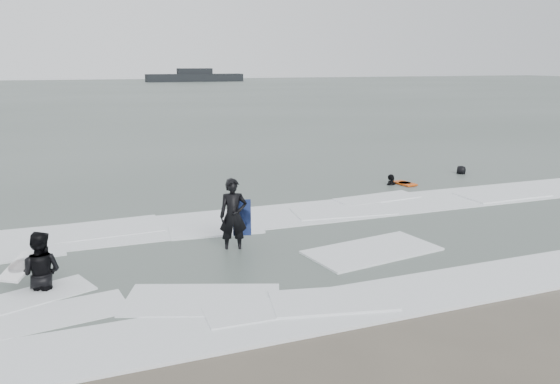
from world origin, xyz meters
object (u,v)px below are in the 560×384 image
object	(u,v)px
surfer_centre	(234,251)
surfer_wading	(43,290)
surfer_right_far	(461,175)
surfer_right_near	(391,186)
vessel_horizon	(195,77)

from	to	relation	value
surfer_centre	surfer_wading	bearing A→B (deg)	-154.58
surfer_wading	surfer_right_far	size ratio (longest dim) A/B	1.21
surfer_right_near	surfer_right_far	bearing A→B (deg)	175.03
surfer_wading	surfer_right_far	world-z (taller)	surfer_wading
surfer_right_near	surfer_wading	bearing A→B (deg)	10.25
surfer_centre	surfer_right_far	distance (m)	13.58
surfer_right_far	surfer_wading	bearing A→B (deg)	-10.69
surfer_wading	vessel_horizon	size ratio (longest dim) A/B	0.08
surfer_centre	surfer_right_near	size ratio (longest dim) A/B	1.21
surfer_centre	vessel_horizon	world-z (taller)	vessel_horizon
surfer_wading	vessel_horizon	bearing A→B (deg)	-81.92
surfer_centre	surfer_wading	distance (m)	4.70
surfer_wading	surfer_right_near	distance (m)	14.14
vessel_horizon	surfer_right_near	bearing A→B (deg)	-97.99
surfer_right_near	surfer_right_far	distance (m)	4.13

